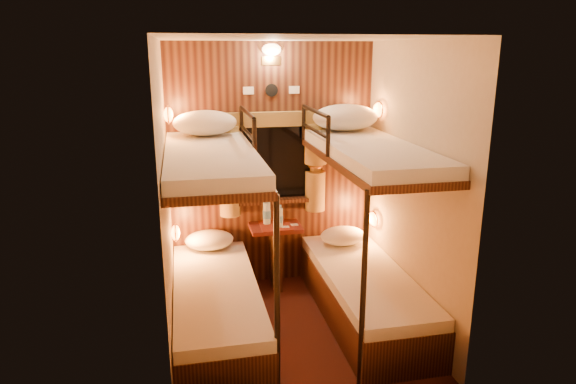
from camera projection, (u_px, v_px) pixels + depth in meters
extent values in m
plane|color=#3C1710|center=(294.00, 329.00, 4.42)|extent=(2.10, 2.10, 0.00)
plane|color=silver|center=(295.00, 38.00, 3.78)|extent=(2.10, 2.10, 0.00)
plane|color=#C6B293|center=(272.00, 167.00, 5.09)|extent=(2.40, 0.00, 2.40)
plane|color=#C6B293|center=(332.00, 241.00, 3.11)|extent=(2.40, 0.00, 2.40)
plane|color=#C6B293|center=(166.00, 202.00, 3.90)|extent=(0.00, 2.40, 2.40)
plane|color=#C6B293|center=(411.00, 188.00, 4.29)|extent=(0.00, 2.40, 2.40)
cube|color=black|center=(272.00, 167.00, 5.07)|extent=(2.00, 0.03, 2.40)
cube|color=black|center=(217.00, 314.00, 4.31)|extent=(0.70, 1.90, 0.35)
cube|color=white|center=(216.00, 290.00, 4.25)|extent=(0.68, 1.88, 0.10)
cube|color=black|center=(211.00, 166.00, 3.97)|extent=(0.70, 1.90, 0.06)
cube|color=white|center=(210.00, 156.00, 3.95)|extent=(0.68, 1.88, 0.10)
cylinder|color=black|center=(277.00, 300.00, 3.38)|extent=(0.04, 0.04, 1.45)
cylinder|color=black|center=(242.00, 125.00, 4.82)|extent=(0.04, 0.04, 0.32)
cylinder|color=black|center=(254.00, 140.00, 4.01)|extent=(0.04, 0.04, 0.32)
cylinder|color=black|center=(247.00, 113.00, 4.37)|extent=(0.04, 0.85, 0.04)
cylinder|color=black|center=(247.00, 133.00, 4.42)|extent=(0.03, 0.85, 0.03)
cube|color=black|center=(364.00, 299.00, 4.56)|extent=(0.70, 1.90, 0.35)
cube|color=white|center=(365.00, 276.00, 4.50)|extent=(0.68, 1.88, 0.10)
cube|color=black|center=(370.00, 159.00, 4.22)|extent=(0.70, 1.90, 0.06)
cube|color=white|center=(370.00, 150.00, 4.20)|extent=(0.68, 1.88, 0.10)
cylinder|color=black|center=(363.00, 292.00, 3.50)|extent=(0.04, 0.04, 1.45)
cylinder|color=black|center=(304.00, 123.00, 4.93)|extent=(0.04, 0.04, 0.32)
cylinder|color=black|center=(328.00, 137.00, 4.13)|extent=(0.04, 0.04, 0.32)
cylinder|color=black|center=(315.00, 111.00, 4.49)|extent=(0.04, 0.85, 0.04)
cylinder|color=black|center=(315.00, 130.00, 4.54)|extent=(0.03, 0.85, 0.03)
cube|color=black|center=(272.00, 162.00, 5.04)|extent=(0.98, 0.02, 0.78)
cube|color=black|center=(272.00, 163.00, 5.03)|extent=(0.90, 0.01, 0.70)
cube|color=black|center=(273.00, 201.00, 5.10)|extent=(1.00, 0.12, 0.04)
cube|color=olive|center=(272.00, 119.00, 4.89)|extent=(1.10, 0.06, 0.14)
cylinder|color=olive|center=(228.00, 147.00, 4.87)|extent=(0.22, 0.22, 0.40)
cylinder|color=olive|center=(229.00, 170.00, 4.93)|extent=(0.11, 0.11, 0.12)
cylinder|color=olive|center=(230.00, 195.00, 4.99)|extent=(0.20, 0.20, 0.40)
torus|color=#C6833A|center=(229.00, 170.00, 4.93)|extent=(0.14, 0.14, 0.02)
cylinder|color=olive|center=(316.00, 144.00, 5.04)|extent=(0.22, 0.22, 0.40)
cylinder|color=olive|center=(316.00, 166.00, 5.10)|extent=(0.11, 0.11, 0.12)
cylinder|color=olive|center=(315.00, 191.00, 5.16)|extent=(0.20, 0.20, 0.40)
torus|color=#C6833A|center=(316.00, 166.00, 5.10)|extent=(0.14, 0.14, 0.02)
cylinder|color=black|center=(272.00, 90.00, 4.85)|extent=(0.12, 0.02, 0.12)
cube|color=silver|center=(248.00, 91.00, 4.81)|extent=(0.10, 0.01, 0.07)
cube|color=silver|center=(294.00, 90.00, 4.90)|extent=(0.10, 0.01, 0.07)
cube|color=#C6833A|center=(271.00, 61.00, 4.78)|extent=(0.18, 0.01, 0.08)
ellipsoid|color=#FFCC8C|center=(272.00, 50.00, 4.74)|extent=(0.18, 0.09, 0.11)
ellipsoid|color=orange|center=(176.00, 233.00, 4.70)|extent=(0.08, 0.20, 0.13)
torus|color=#C6833A|center=(176.00, 233.00, 4.70)|extent=(0.02, 0.17, 0.17)
ellipsoid|color=orange|center=(168.00, 115.00, 4.41)|extent=(0.08, 0.20, 0.13)
torus|color=#C6833A|center=(168.00, 115.00, 4.41)|extent=(0.02, 0.17, 0.17)
ellipsoid|color=orange|center=(373.00, 219.00, 5.08)|extent=(0.08, 0.20, 0.13)
torus|color=#C6833A|center=(373.00, 219.00, 5.08)|extent=(0.02, 0.17, 0.17)
ellipsoid|color=orange|center=(379.00, 110.00, 4.79)|extent=(0.08, 0.20, 0.13)
torus|color=#C6833A|center=(379.00, 110.00, 4.79)|extent=(0.02, 0.17, 0.17)
cube|color=#5E2115|center=(276.00, 227.00, 5.05)|extent=(0.50, 0.34, 0.04)
cube|color=black|center=(276.00, 258.00, 5.14)|extent=(0.08, 0.30, 0.61)
cube|color=maroon|center=(276.00, 225.00, 5.04)|extent=(0.30, 0.34, 0.01)
cylinder|color=#99BFE5|center=(267.00, 213.00, 5.06)|extent=(0.07, 0.07, 0.23)
cylinder|color=#457FD0|center=(267.00, 214.00, 5.06)|extent=(0.08, 0.08, 0.08)
cylinder|color=#457FD0|center=(267.00, 200.00, 5.03)|extent=(0.04, 0.04, 0.03)
cylinder|color=#99BFE5|center=(280.00, 218.00, 4.98)|extent=(0.06, 0.06, 0.19)
cylinder|color=#457FD0|center=(280.00, 219.00, 4.98)|extent=(0.07, 0.07, 0.07)
cylinder|color=#457FD0|center=(280.00, 206.00, 4.95)|extent=(0.03, 0.03, 0.03)
cube|color=silver|center=(285.00, 227.00, 4.99)|extent=(0.08, 0.06, 0.01)
cube|color=silver|center=(294.00, 225.00, 5.06)|extent=(0.08, 0.06, 0.01)
ellipsoid|color=silver|center=(209.00, 240.00, 4.95)|extent=(0.47, 0.33, 0.18)
ellipsoid|color=silver|center=(343.00, 236.00, 5.07)|extent=(0.45, 0.32, 0.18)
ellipsoid|color=silver|center=(205.00, 123.00, 4.52)|extent=(0.56, 0.40, 0.22)
ellipsoid|color=silver|center=(345.00, 117.00, 4.79)|extent=(0.62, 0.44, 0.24)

